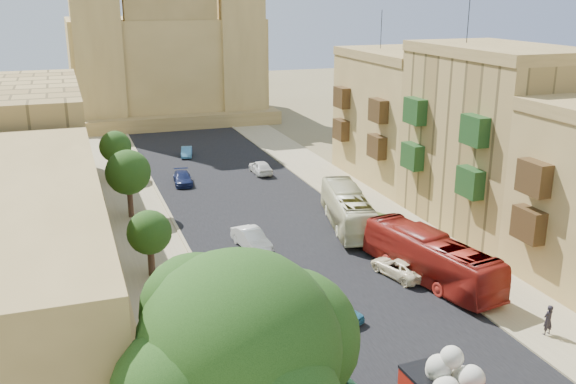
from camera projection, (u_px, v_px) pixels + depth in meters
road_surface at (271, 227)px, 49.92m from camera, size 14.00×140.00×0.01m
sidewalk_east at (380, 213)px, 52.93m from camera, size 5.00×140.00×0.01m
sidewalk_west at (148, 242)px, 46.90m from camera, size 5.00×140.00×0.01m
kerb_east at (353, 216)px, 52.12m from camera, size 0.25×140.00×0.12m
kerb_west at (182, 237)px, 47.68m from camera, size 0.25×140.00×0.12m
townhouse_c at (491, 138)px, 48.42m from camera, size 9.00×14.00×17.40m
townhouse_d at (400, 116)px, 61.25m from camera, size 9.00×14.00×15.90m
west_wall at (117, 294)px, 36.68m from camera, size 1.00×40.00×1.80m
west_building_low at (3, 268)px, 32.16m from camera, size 10.00×28.00×8.40m
west_building_mid at (23, 143)px, 55.34m from camera, size 10.00×22.00×10.00m
church at (165, 51)px, 90.88m from camera, size 28.00×22.50×36.30m
ficus_tree at (242, 357)px, 21.88m from camera, size 9.33×8.58×9.33m
street_tree_a at (184, 305)px, 29.44m from camera, size 3.59×3.59×5.51m
street_tree_b at (149, 233)px, 40.48m from camera, size 2.85×2.85×4.38m
street_tree_c at (128, 173)px, 51.05m from camera, size 3.62×3.62×5.56m
street_tree_d at (115, 147)px, 62.02m from camera, size 3.07×3.07×4.73m
olive_pickup at (382, 231)px, 46.31m from camera, size 3.73×4.98×1.89m
bus_red_east at (431, 258)px, 40.24m from camera, size 4.40×11.12×3.02m
bus_cream_east at (348, 209)px, 49.47m from camera, size 4.76×10.79×2.93m
car_blue_a at (338, 309)px, 35.69m from camera, size 2.48×3.45×1.09m
car_white_a at (252, 239)px, 45.51m from camera, size 2.09×4.43×1.40m
car_cream at (400, 267)px, 41.08m from camera, size 2.88×4.57×1.18m
car_dkblue at (183, 178)px, 60.85m from camera, size 1.99×4.11×1.15m
car_white_b at (261, 167)px, 64.37m from camera, size 1.63×3.98×1.35m
car_blue_b at (187, 152)px, 71.15m from camera, size 1.83×3.43×1.07m
pedestrian_a at (548, 320)px, 33.90m from camera, size 0.68×0.51×1.72m
pedestrian_c at (471, 264)px, 40.85m from camera, size 0.46×1.02×1.71m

